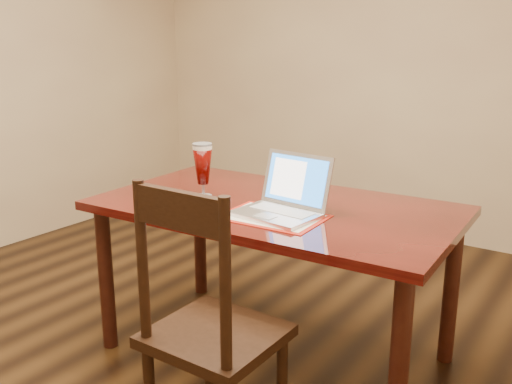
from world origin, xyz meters
The scene contains 3 objects.
ground centered at (0.00, 0.00, 0.00)m, with size 5.00×5.00×0.00m, color black.
dining_table centered at (0.34, 0.31, 0.71)m, with size 1.75×1.04×1.07m.
dining_chair centered at (0.53, -0.43, 0.51)m, with size 0.47×0.44×1.10m.
Camera 1 is at (1.75, -1.91, 1.56)m, focal length 40.00 mm.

